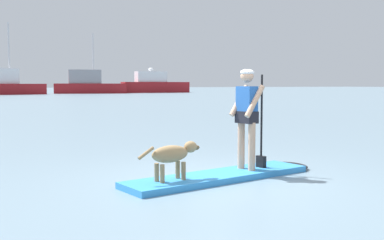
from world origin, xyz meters
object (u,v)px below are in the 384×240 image
(person_paddler, at_px, (247,112))
(moored_boat_outer, at_px, (4,85))
(paddleboard, at_px, (230,175))
(dog, at_px, (173,155))
(moored_boat_starboard, at_px, (88,85))
(moored_boat_far_port, at_px, (155,85))

(person_paddler, distance_m, moored_boat_outer, 67.18)
(paddleboard, height_order, dog, dog)
(dog, relative_size, moored_boat_starboard, 0.09)
(person_paddler, xyz_separation_m, dog, (-1.49, -0.27, -0.59))
(moored_boat_far_port, bearing_deg, person_paddler, -110.45)
(person_paddler, bearing_deg, moored_boat_starboard, 78.33)
(dog, xyz_separation_m, moored_boat_starboard, (16.12, 71.07, 0.96))
(person_paddler, distance_m, moored_boat_starboard, 72.30)
(paddleboard, height_order, moored_boat_far_port, moored_boat_far_port)
(moored_boat_outer, bearing_deg, paddleboard, -91.41)
(paddleboard, height_order, person_paddler, person_paddler)
(person_paddler, height_order, dog, person_paddler)
(paddleboard, relative_size, moored_boat_far_port, 0.30)
(person_paddler, xyz_separation_m, moored_boat_outer, (1.28, 67.16, 0.36))
(person_paddler, relative_size, moored_boat_far_port, 0.14)
(person_paddler, height_order, moored_boat_far_port, moored_boat_far_port)
(paddleboard, relative_size, moored_boat_outer, 0.32)
(dog, bearing_deg, moored_boat_outer, 87.64)
(paddleboard, bearing_deg, moored_boat_starboard, 78.05)
(moored_boat_far_port, bearing_deg, moored_boat_outer, -169.31)
(dog, relative_size, moored_boat_outer, 0.09)
(paddleboard, relative_size, moored_boat_starboard, 0.31)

